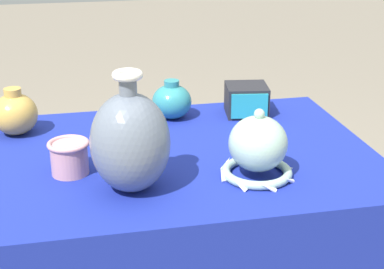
# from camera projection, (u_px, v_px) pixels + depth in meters

# --- Properties ---
(display_table) EXTENTS (1.07, 0.76, 0.71)m
(display_table) POSITION_uv_depth(u_px,v_px,m) (177.00, 182.00, 1.59)
(display_table) COLOR #38383D
(display_table) RESTS_ON ground_plane
(vase_tall_bulbous) EXTENTS (0.18, 0.18, 0.29)m
(vase_tall_bulbous) POSITION_uv_depth(u_px,v_px,m) (130.00, 142.00, 1.34)
(vase_tall_bulbous) COLOR slate
(vase_tall_bulbous) RESTS_ON display_table
(vase_dome_bell) EXTENTS (0.19, 0.19, 0.18)m
(vase_dome_bell) POSITION_uv_depth(u_px,v_px,m) (258.00, 149.00, 1.42)
(vase_dome_bell) COLOR #A8CCB7
(vase_dome_bell) RESTS_ON display_table
(mosaic_tile_box) EXTENTS (0.14, 0.14, 0.09)m
(mosaic_tile_box) POSITION_uv_depth(u_px,v_px,m) (246.00, 100.00, 1.85)
(mosaic_tile_box) COLOR #232328
(mosaic_tile_box) RESTS_ON display_table
(jar_round_teal) EXTENTS (0.12, 0.12, 0.12)m
(jar_round_teal) POSITION_uv_depth(u_px,v_px,m) (172.00, 101.00, 1.81)
(jar_round_teal) COLOR teal
(jar_round_teal) RESTS_ON display_table
(jar_round_ochre) EXTENTS (0.13, 0.13, 0.14)m
(jar_round_ochre) POSITION_uv_depth(u_px,v_px,m) (15.00, 114.00, 1.68)
(jar_round_ochre) COLOR gold
(jar_round_ochre) RESTS_ON display_table
(cup_wide_rose) EXTENTS (0.10, 0.10, 0.09)m
(cup_wide_rose) POSITION_uv_depth(u_px,v_px,m) (69.00, 156.00, 1.44)
(cup_wide_rose) COLOR #D19399
(cup_wide_rose) RESTS_ON display_table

